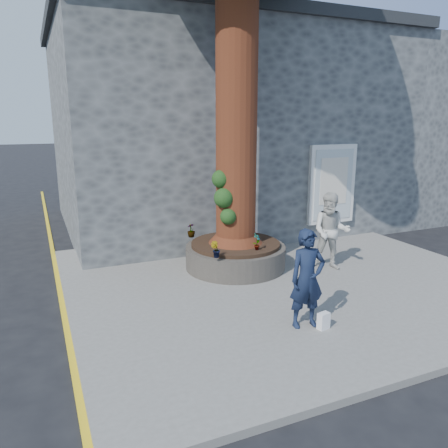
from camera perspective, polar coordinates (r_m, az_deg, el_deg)
name	(u,v)px	position (r m, az deg, el deg)	size (l,w,h in m)	color
ground	(242,311)	(8.30, 2.34, -11.34)	(120.00, 120.00, 0.00)	black
pavement	(283,279)	(9.75, 7.76, -7.15)	(9.00, 8.00, 0.12)	slate
yellow_line	(65,319)	(8.51, -20.08, -11.52)	(0.10, 30.00, 0.01)	yellow
stone_shop	(217,128)	(15.11, -0.98, 12.37)	(10.30, 8.30, 6.30)	#444749
neighbour_shop	(396,131)	(19.63, 21.57, 11.28)	(6.00, 8.00, 6.00)	#444749
planter	(235,255)	(10.15, 1.50, -4.07)	(2.30, 2.30, 0.60)	black
man	(307,279)	(7.31, 10.81, -7.04)	(0.61, 0.40, 1.66)	#131D35
woman	(331,231)	(10.20, 13.77, -0.93)	(0.86, 0.67, 1.77)	beige
shopping_bag	(324,321)	(7.53, 12.87, -12.23)	(0.20, 0.12, 0.28)	white
plant_a	(257,242)	(9.45, 4.32, -2.33)	(0.20, 0.13, 0.37)	gray
plant_b	(216,249)	(8.94, -1.12, -3.35)	(0.19, 0.18, 0.34)	gray
plant_c	(191,230)	(10.49, -4.31, -0.81)	(0.19, 0.19, 0.34)	gray
plant_d	(252,224)	(11.12, 3.64, 0.01)	(0.29, 0.26, 0.33)	gray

